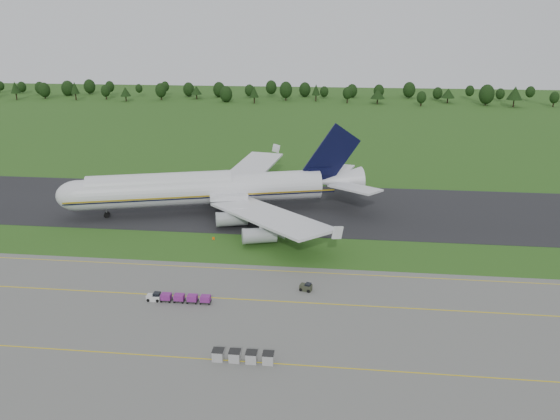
# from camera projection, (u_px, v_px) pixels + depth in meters

# --- Properties ---
(ground) EXTENTS (600.00, 600.00, 0.00)m
(ground) POSITION_uv_depth(u_px,v_px,m) (271.00, 250.00, 115.06)
(ground) COLOR #275118
(ground) RESTS_ON ground
(apron) EXTENTS (300.00, 52.00, 0.06)m
(apron) POSITION_uv_depth(u_px,v_px,m) (243.00, 338.00, 83.14)
(apron) COLOR #63635E
(apron) RESTS_ON ground
(taxiway) EXTENTS (300.00, 40.00, 0.08)m
(taxiway) POSITION_uv_depth(u_px,v_px,m) (284.00, 207.00, 141.33)
(taxiway) COLOR black
(taxiway) RESTS_ON ground
(apron_markings) EXTENTS (300.00, 30.20, 0.01)m
(apron_markings) POSITION_uv_depth(u_px,v_px,m) (250.00, 314.00, 89.71)
(apron_markings) COLOR yellow
(apron_markings) RESTS_ON apron
(tree_line) EXTENTS (524.32, 20.92, 11.53)m
(tree_line) POSITION_uv_depth(u_px,v_px,m) (336.00, 92.00, 318.13)
(tree_line) COLOR black
(tree_line) RESTS_ON ground
(aircraft) EXTENTS (76.89, 72.28, 21.64)m
(aircraft) POSITION_uv_depth(u_px,v_px,m) (208.00, 188.00, 136.10)
(aircraft) COLOR silver
(aircraft) RESTS_ON ground
(baggage_train) EXTENTS (11.24, 1.44, 1.38)m
(baggage_train) POSITION_uv_depth(u_px,v_px,m) (178.00, 298.00, 93.62)
(baggage_train) COLOR silver
(baggage_train) RESTS_ON apron
(utility_cart) EXTENTS (2.35, 1.80, 1.14)m
(utility_cart) POSITION_uv_depth(u_px,v_px,m) (306.00, 288.00, 97.56)
(utility_cart) COLOR #2F3223
(utility_cart) RESTS_ON apron
(uld_row) EXTENTS (8.82, 1.62, 1.60)m
(uld_row) POSITION_uv_depth(u_px,v_px,m) (243.00, 356.00, 77.16)
(uld_row) COLOR #A7A7A7
(uld_row) RESTS_ON apron
(edge_markers) EXTENTS (10.44, 0.30, 0.60)m
(edge_markers) POSITION_uv_depth(u_px,v_px,m) (236.00, 239.00, 119.91)
(edge_markers) COLOR #FF5B08
(edge_markers) RESTS_ON ground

